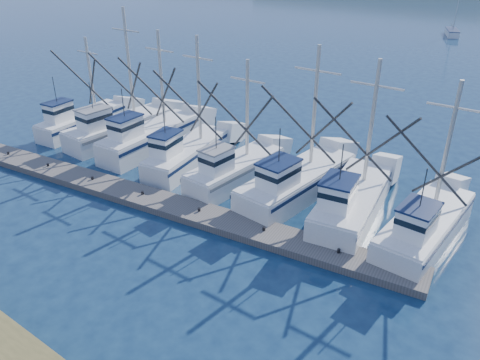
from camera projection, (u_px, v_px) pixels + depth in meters
name	position (u px, v px, depth m)	size (l,w,h in m)	color
ground	(160.00, 303.00, 19.92)	(500.00, 500.00, 0.00)	#0D213C
floating_dock	(156.00, 201.00, 27.27)	(30.49, 2.03, 0.41)	#58534F
trawler_fleet	(218.00, 161.00, 30.45)	(30.09, 9.24, 9.59)	silver
sailboat_far	(452.00, 32.00, 75.96)	(3.48, 5.88, 8.10)	silver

